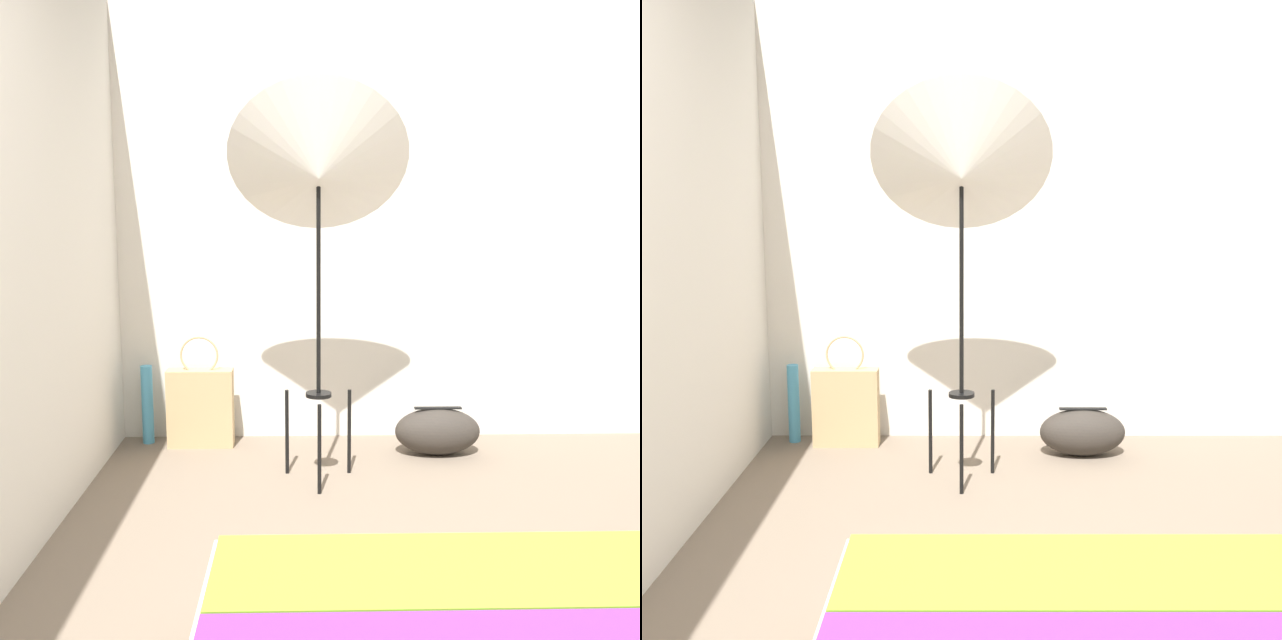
% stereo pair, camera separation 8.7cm
% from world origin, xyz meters
% --- Properties ---
extents(wall_back, '(8.00, 0.05, 2.60)m').
position_xyz_m(wall_back, '(0.00, 2.61, 1.30)').
color(wall_back, silver).
rests_on(wall_back, ground_plane).
extents(wall_side_left, '(0.05, 8.00, 2.60)m').
position_xyz_m(wall_side_left, '(-1.59, 1.00, 1.30)').
color(wall_side_left, silver).
rests_on(wall_side_left, ground_plane).
extents(photo_umbrella, '(0.92, 0.70, 2.02)m').
position_xyz_m(photo_umbrella, '(-0.38, 1.84, 1.60)').
color(photo_umbrella, black).
rests_on(photo_umbrella, ground_plane).
extents(tote_bag, '(0.39, 0.12, 0.67)m').
position_xyz_m(tote_bag, '(-1.07, 2.41, 0.24)').
color(tote_bag, tan).
rests_on(tote_bag, ground_plane).
extents(duffel_bag, '(0.49, 0.27, 0.28)m').
position_xyz_m(duffel_bag, '(0.31, 2.23, 0.13)').
color(duffel_bag, '#332D28').
rests_on(duffel_bag, ground_plane).
extents(paper_roll, '(0.07, 0.07, 0.48)m').
position_xyz_m(paper_roll, '(-1.40, 2.47, 0.24)').
color(paper_roll, '#4CA3D1').
rests_on(paper_roll, ground_plane).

